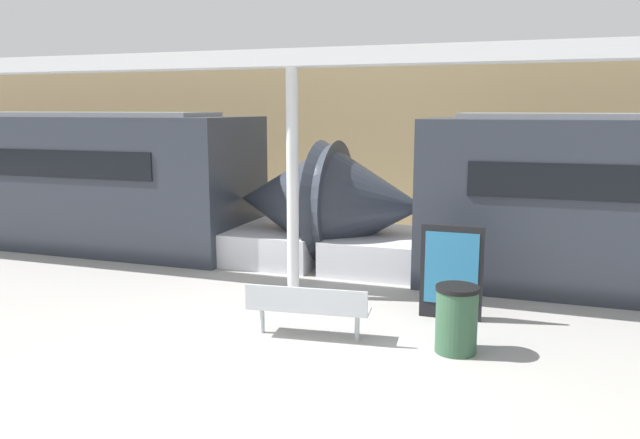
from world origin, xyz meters
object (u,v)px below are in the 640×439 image
(trash_bin, at_px, (457,319))
(poster_board, at_px, (451,272))
(support_column_near, at_px, (293,185))
(bench_near, at_px, (307,306))

(trash_bin, relative_size, poster_board, 0.62)
(trash_bin, distance_m, support_column_near, 3.78)
(poster_board, bearing_deg, trash_bin, -79.40)
(bench_near, height_order, support_column_near, support_column_near)
(bench_near, bearing_deg, poster_board, 33.66)
(trash_bin, bearing_deg, support_column_near, 151.22)
(trash_bin, xyz_separation_m, support_column_near, (-3.04, 1.67, 1.51))
(poster_board, bearing_deg, support_column_near, 173.49)
(trash_bin, bearing_deg, poster_board, 100.60)
(support_column_near, bearing_deg, poster_board, -6.51)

